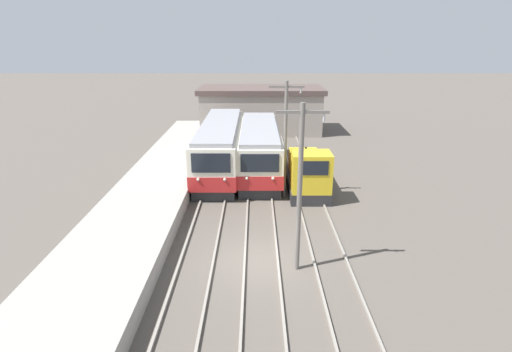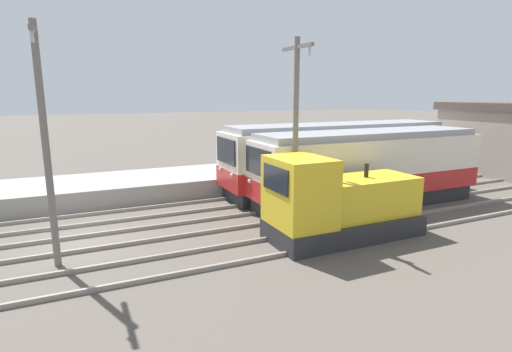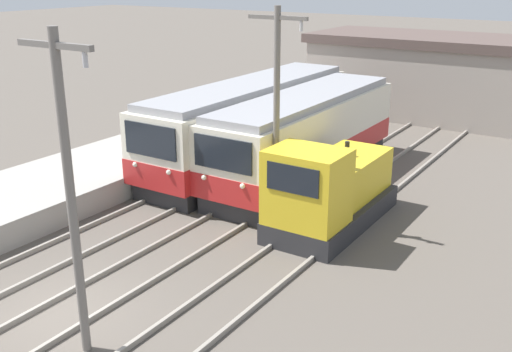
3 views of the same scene
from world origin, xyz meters
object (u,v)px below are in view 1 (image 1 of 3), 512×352
Objects in this scene: catenary_mast_mid at (287,136)px; shunting_locomotive at (309,174)px; commuter_train_left at (222,149)px; catenary_mast_near at (302,184)px; commuter_train_center at (261,151)px.

shunting_locomotive is at bearing 30.94° from catenary_mast_mid.
shunting_locomotive is at bearing -36.01° from commuter_train_left.
catenary_mast_mid is at bearing 90.00° from catenary_mast_near.
catenary_mast_near is at bearing -71.97° from commuter_train_left.
commuter_train_left is at bearing 143.99° from shunting_locomotive.
commuter_train_left reaches higher than shunting_locomotive.
catenary_mast_mid is at bearing -149.06° from shunting_locomotive.
commuter_train_center reaches higher than shunting_locomotive.
catenary_mast_mid is at bearing -49.87° from commuter_train_left.
commuter_train_center is 13.13m from catenary_mast_near.
shunting_locomotive is 3.14m from catenary_mast_mid.
commuter_train_left is 7.02m from catenary_mast_mid.
commuter_train_left is 2.24× the size of shunting_locomotive.
commuter_train_center is 2.00× the size of shunting_locomotive.
shunting_locomotive is at bearing -51.97° from commuter_train_center.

